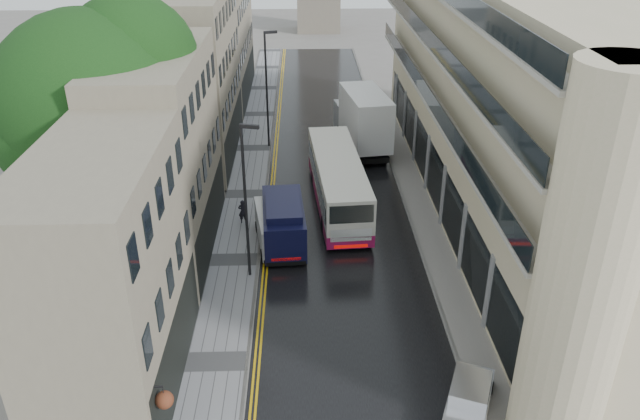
{
  "coord_description": "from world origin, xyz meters",
  "views": [
    {
      "loc": [
        -2.06,
        -10.09,
        18.26
      ],
      "look_at": [
        -1.21,
        18.0,
        3.73
      ],
      "focal_mm": 35.0,
      "sensor_mm": 36.0,
      "label": 1
    }
  ],
  "objects_px": {
    "tree_far": "(156,82)",
    "lamp_post_near": "(246,204)",
    "white_lorry": "(353,130)",
    "cream_bus": "(324,208)",
    "tree_near": "(97,139)",
    "navy_van": "(266,239)",
    "pedestrian": "(243,212)",
    "lamp_post_far": "(267,91)",
    "silver_hatchback": "(445,414)",
    "white_van": "(262,244)"
  },
  "relations": [
    {
      "from": "tree_near",
      "to": "silver_hatchback",
      "type": "height_order",
      "value": "tree_near"
    },
    {
      "from": "lamp_post_far",
      "to": "white_lorry",
      "type": "bearing_deg",
      "value": -38.17
    },
    {
      "from": "lamp_post_near",
      "to": "tree_far",
      "type": "bearing_deg",
      "value": 129.7
    },
    {
      "from": "tree_far",
      "to": "silver_hatchback",
      "type": "relative_size",
      "value": 3.51
    },
    {
      "from": "lamp_post_far",
      "to": "tree_far",
      "type": "bearing_deg",
      "value": -171.35
    },
    {
      "from": "cream_bus",
      "to": "navy_van",
      "type": "bearing_deg",
      "value": -139.05
    },
    {
      "from": "cream_bus",
      "to": "white_lorry",
      "type": "distance_m",
      "value": 11.41
    },
    {
      "from": "cream_bus",
      "to": "navy_van",
      "type": "relative_size",
      "value": 2.1
    },
    {
      "from": "cream_bus",
      "to": "lamp_post_far",
      "type": "bearing_deg",
      "value": 101.57
    },
    {
      "from": "white_van",
      "to": "tree_near",
      "type": "bearing_deg",
      "value": 166.06
    },
    {
      "from": "tree_far",
      "to": "white_van",
      "type": "bearing_deg",
      "value": -60.15
    },
    {
      "from": "silver_hatchback",
      "to": "white_van",
      "type": "bearing_deg",
      "value": 143.24
    },
    {
      "from": "cream_bus",
      "to": "navy_van",
      "type": "height_order",
      "value": "cream_bus"
    },
    {
      "from": "white_lorry",
      "to": "pedestrian",
      "type": "relative_size",
      "value": 5.86
    },
    {
      "from": "white_van",
      "to": "lamp_post_far",
      "type": "relative_size",
      "value": 0.52
    },
    {
      "from": "cream_bus",
      "to": "tree_near",
      "type": "bearing_deg",
      "value": -172.6
    },
    {
      "from": "white_lorry",
      "to": "lamp_post_far",
      "type": "distance_m",
      "value": 7.3
    },
    {
      "from": "tree_far",
      "to": "silver_hatchback",
      "type": "bearing_deg",
      "value": -59.38
    },
    {
      "from": "tree_near",
      "to": "tree_far",
      "type": "xyz_separation_m",
      "value": [
        0.3,
        13.0,
        -0.72
      ]
    },
    {
      "from": "lamp_post_far",
      "to": "tree_near",
      "type": "bearing_deg",
      "value": -130.26
    },
    {
      "from": "pedestrian",
      "to": "lamp_post_near",
      "type": "bearing_deg",
      "value": 106.57
    },
    {
      "from": "white_lorry",
      "to": "white_van",
      "type": "relative_size",
      "value": 1.95
    },
    {
      "from": "white_van",
      "to": "pedestrian",
      "type": "relative_size",
      "value": 3.0
    },
    {
      "from": "tree_near",
      "to": "lamp_post_near",
      "type": "height_order",
      "value": "tree_near"
    },
    {
      "from": "navy_van",
      "to": "pedestrian",
      "type": "bearing_deg",
      "value": 106.69
    },
    {
      "from": "cream_bus",
      "to": "white_van",
      "type": "distance_m",
      "value": 4.67
    },
    {
      "from": "lamp_post_far",
      "to": "white_van",
      "type": "bearing_deg",
      "value": -103.23
    },
    {
      "from": "lamp_post_near",
      "to": "cream_bus",
      "type": "bearing_deg",
      "value": 63.2
    },
    {
      "from": "silver_hatchback",
      "to": "pedestrian",
      "type": "xyz_separation_m",
      "value": [
        -8.88,
        16.38,
        0.21
      ]
    },
    {
      "from": "white_van",
      "to": "navy_van",
      "type": "bearing_deg",
      "value": -44.23
    },
    {
      "from": "cream_bus",
      "to": "lamp_post_near",
      "type": "distance_m",
      "value": 6.73
    },
    {
      "from": "tree_far",
      "to": "navy_van",
      "type": "distance_m",
      "value": 16.78
    },
    {
      "from": "tree_near",
      "to": "white_lorry",
      "type": "xyz_separation_m",
      "value": [
        14.19,
        13.43,
        -4.55
      ]
    },
    {
      "from": "tree_far",
      "to": "pedestrian",
      "type": "relative_size",
      "value": 8.08
    },
    {
      "from": "white_van",
      "to": "tree_far",
      "type": "bearing_deg",
      "value": 111.25
    },
    {
      "from": "tree_near",
      "to": "pedestrian",
      "type": "xyz_separation_m",
      "value": [
        6.8,
        3.41,
        -6.05
      ]
    },
    {
      "from": "cream_bus",
      "to": "lamp_post_far",
      "type": "xyz_separation_m",
      "value": [
        -3.85,
        13.89,
        2.9
      ]
    },
    {
      "from": "pedestrian",
      "to": "lamp_post_far",
      "type": "bearing_deg",
      "value": -85.68
    },
    {
      "from": "silver_hatchback",
      "to": "lamp_post_near",
      "type": "bearing_deg",
      "value": 149.02
    },
    {
      "from": "navy_van",
      "to": "pedestrian",
      "type": "relative_size",
      "value": 3.68
    },
    {
      "from": "cream_bus",
      "to": "silver_hatchback",
      "type": "relative_size",
      "value": 3.37
    },
    {
      "from": "pedestrian",
      "to": "silver_hatchback",
      "type": "bearing_deg",
      "value": 127.26
    },
    {
      "from": "cream_bus",
      "to": "lamp_post_near",
      "type": "xyz_separation_m",
      "value": [
        -4.07,
        -4.66,
        2.63
      ]
    },
    {
      "from": "cream_bus",
      "to": "pedestrian",
      "type": "distance_m",
      "value": 5.03
    },
    {
      "from": "tree_near",
      "to": "cream_bus",
      "type": "height_order",
      "value": "tree_near"
    },
    {
      "from": "white_lorry",
      "to": "pedestrian",
      "type": "distance_m",
      "value": 12.54
    },
    {
      "from": "tree_far",
      "to": "lamp_post_near",
      "type": "height_order",
      "value": "tree_far"
    },
    {
      "from": "white_lorry",
      "to": "lamp_post_far",
      "type": "xyz_separation_m",
      "value": [
        -6.39,
        2.79,
        2.16
      ]
    },
    {
      "from": "white_lorry",
      "to": "lamp_post_near",
      "type": "height_order",
      "value": "lamp_post_near"
    },
    {
      "from": "pedestrian",
      "to": "lamp_post_far",
      "type": "xyz_separation_m",
      "value": [
        1.0,
        12.81,
        3.66
      ]
    }
  ]
}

